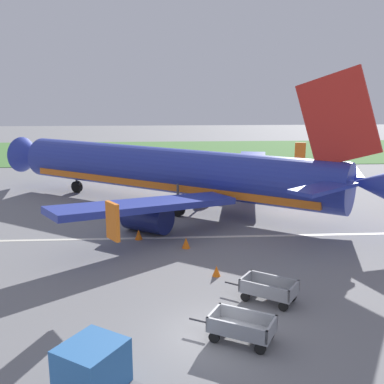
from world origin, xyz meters
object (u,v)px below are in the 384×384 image
Objects in this scene: baggage_cart_second_in_row at (268,289)px; baggage_cart_nearest at (241,327)px; service_truck_beside_carts at (104,378)px; traffic_cone_by_carts at (216,271)px; airplane at (177,172)px; traffic_cone_near_plane at (186,243)px; traffic_cone_mid_apron at (139,234)px.

baggage_cart_nearest is at bearing -118.67° from baggage_cart_second_in_row.
baggage_cart_second_in_row is 0.71× the size of service_truck_beside_carts.
service_truck_beside_carts is 11.18m from traffic_cone_by_carts.
airplane is at bearing 83.24° from service_truck_beside_carts.
baggage_cart_second_in_row is 4.86× the size of traffic_cone_near_plane.
service_truck_beside_carts is at bearing -114.47° from traffic_cone_by_carts.
baggage_cart_nearest is 6.47m from traffic_cone_by_carts.
traffic_cone_near_plane is at bearing -88.46° from airplane.
airplane is 10.39m from traffic_cone_near_plane.
airplane is 24.93m from service_truck_beside_carts.
service_truck_beside_carts is 16.56m from traffic_cone_mid_apron.
service_truck_beside_carts is (-4.88, -3.68, 0.50)m from baggage_cart_nearest.
baggage_cart_second_in_row is at bearing 61.33° from baggage_cart_nearest.
airplane is 47.99× the size of traffic_cone_near_plane.
baggage_cart_second_in_row is 5.76× the size of traffic_cone_by_carts.
airplane is at bearing 70.99° from traffic_cone_mid_apron.
traffic_cone_near_plane is at bearing 98.73° from baggage_cart_nearest.
airplane is 9.03m from traffic_cone_mid_apron.
airplane is 18.19m from baggage_cart_second_in_row.
traffic_cone_by_carts is at bearing 65.53° from service_truck_beside_carts.
traffic_cone_by_carts is at bearing -83.36° from airplane.
baggage_cart_second_in_row is at bearing -55.13° from traffic_cone_mid_apron.
traffic_cone_mid_apron is 7.82m from traffic_cone_by_carts.
traffic_cone_near_plane is (0.27, -10.03, -2.71)m from airplane.
traffic_cone_near_plane is (3.20, 14.65, -0.76)m from service_truck_beside_carts.
service_truck_beside_carts is at bearing -96.76° from airplane.
baggage_cart_second_in_row is at bearing -77.82° from airplane.
traffic_cone_near_plane is 1.03× the size of traffic_cone_mid_apron.
baggage_cart_second_in_row is at bearing -55.62° from traffic_cone_by_carts.
service_truck_beside_carts is (-2.93, -24.68, -1.95)m from airplane.
service_truck_beside_carts is 6.81× the size of traffic_cone_near_plane.
service_truck_beside_carts is at bearing -133.60° from baggage_cart_second_in_row.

